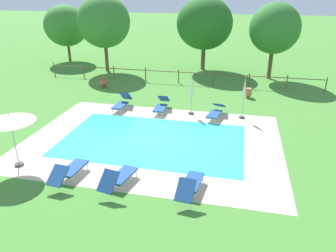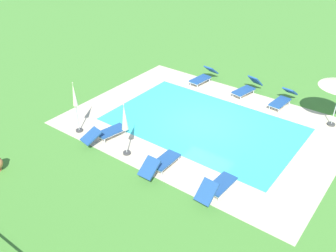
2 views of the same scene
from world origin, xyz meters
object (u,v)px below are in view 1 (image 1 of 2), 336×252
sun_lounger_north_far (161,105)px  tree_centre (104,22)px  sun_lounger_south_near_corner (191,184)px  sun_lounger_north_end (122,103)px  patio_umbrella_open_foreground (9,119)px  terracotta_urn_by_tree (104,82)px  sun_lounger_north_near_steps (216,112)px  tree_east_mid (66,26)px  tree_far_west (275,29)px  terracotta_urn_near_fence (248,92)px  patio_umbrella_closed_row_mid_west (192,88)px  patio_umbrella_closed_row_west (244,92)px  sun_lounger_south_mid (119,177)px  tree_west_mid (205,23)px  sun_lounger_north_mid (69,170)px

sun_lounger_north_far → tree_centre: tree_centre is taller
sun_lounger_south_near_corner → sun_lounger_north_end: bearing=125.1°
patio_umbrella_open_foreground → terracotta_urn_by_tree: bearing=95.2°
sun_lounger_north_near_steps → tree_east_mid: (-15.60, 12.17, 3.03)m
patio_umbrella_open_foreground → tree_far_west: bearing=56.6°
terracotta_urn_near_fence → tree_east_mid: bearing=155.1°
sun_lounger_south_near_corner → tree_centre: size_ratio=0.32×
sun_lounger_north_far → patio_umbrella_closed_row_mid_west: patio_umbrella_closed_row_mid_west is taller
patio_umbrella_closed_row_mid_west → patio_umbrella_open_foreground: bearing=-129.3°
terracotta_urn_near_fence → tree_east_mid: (-17.42, 8.07, 3.04)m
sun_lounger_north_near_steps → patio_umbrella_closed_row_west: bearing=10.0°
sun_lounger_south_mid → tree_centre: size_ratio=0.32×
sun_lounger_south_mid → tree_west_mid: tree_west_mid is taller
sun_lounger_south_mid → tree_far_west: (6.39, 17.20, 3.51)m
sun_lounger_north_far → terracotta_urn_by_tree: (-5.32, 3.86, 0.03)m
sun_lounger_north_far → terracotta_urn_by_tree: size_ratio=2.67×
tree_far_west → tree_centre: bearing=-177.9°
sun_lounger_north_far → tree_west_mid: tree_west_mid is taller
sun_lounger_north_end → terracotta_urn_near_fence: size_ratio=3.10×
patio_umbrella_open_foreground → tree_far_west: tree_far_west is taller
sun_lounger_north_far → terracotta_urn_near_fence: (5.06, 3.82, -0.03)m
tree_west_mid → tree_far_west: bearing=-18.9°
sun_lounger_north_mid → terracotta_urn_by_tree: bearing=107.1°
sun_lounger_north_far → patio_umbrella_closed_row_west: size_ratio=0.83×
sun_lounger_north_end → terracotta_urn_near_fence: bearing=27.5°
patio_umbrella_closed_row_mid_west → terracotta_urn_by_tree: (-7.11, 3.89, -1.14)m
sun_lounger_north_near_steps → sun_lounger_south_mid: 8.19m
sun_lounger_north_mid → sun_lounger_south_near_corner: sun_lounger_south_near_corner is taller
sun_lounger_north_end → sun_lounger_south_near_corner: bearing=-54.9°
terracotta_urn_near_fence → terracotta_urn_by_tree: terracotta_urn_by_tree is taller
sun_lounger_north_far → tree_east_mid: size_ratio=0.38×
sun_lounger_north_end → tree_east_mid: size_ratio=0.37×
sun_lounger_north_end → tree_east_mid: tree_east_mid is taller
terracotta_urn_by_tree → terracotta_urn_near_fence: bearing=-0.3°
tree_far_west → tree_west_mid: 5.93m
sun_lounger_north_far → patio_umbrella_open_foreground: bearing=-119.9°
sun_lounger_north_far → tree_east_mid: tree_east_mid is taller
sun_lounger_south_near_corner → tree_east_mid: tree_east_mid is taller
sun_lounger_north_mid → tree_east_mid: bearing=118.3°
sun_lounger_north_far → sun_lounger_south_near_corner: bearing=-69.1°
tree_centre → sun_lounger_north_mid: bearing=-72.2°
sun_lounger_north_near_steps → patio_umbrella_closed_row_mid_west: bearing=169.9°
sun_lounger_north_near_steps → patio_umbrella_closed_row_west: patio_umbrella_closed_row_west is taller
patio_umbrella_open_foreground → tree_centre: tree_centre is taller
sun_lounger_south_near_corner → tree_west_mid: 19.41m
terracotta_urn_by_tree → tree_far_west: size_ratio=0.13×
patio_umbrella_open_foreground → terracotta_urn_near_fence: patio_umbrella_open_foreground is taller
tree_centre → sun_lounger_south_mid: bearing=-66.2°
patio_umbrella_closed_row_mid_west → tree_centre: (-8.85, 8.79, 2.61)m
sun_lounger_north_far → tree_east_mid: (-12.36, 11.89, 3.01)m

